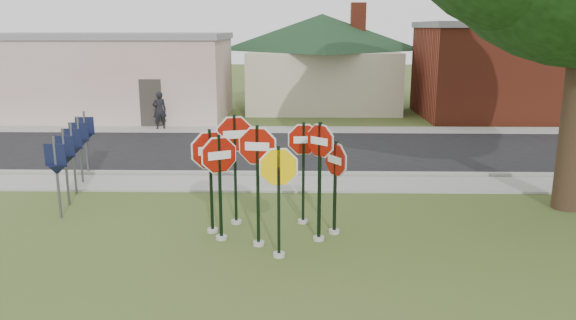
{
  "coord_description": "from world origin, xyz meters",
  "views": [
    {
      "loc": [
        0.71,
        -10.21,
        4.48
      ],
      "look_at": [
        0.48,
        2.0,
        1.58
      ],
      "focal_mm": 35.0,
      "sensor_mm": 36.0,
      "label": 1
    }
  ],
  "objects_px": {
    "stop_sign_center": "(258,168)",
    "stop_sign_yellow": "(279,188)",
    "stop_sign_left": "(220,173)",
    "pedestrian": "(160,110)"
  },
  "relations": [
    {
      "from": "stop_sign_center",
      "to": "stop_sign_yellow",
      "type": "relative_size",
      "value": 1.13
    },
    {
      "from": "stop_sign_yellow",
      "to": "stop_sign_left",
      "type": "xyz_separation_m",
      "value": [
        -1.28,
        0.91,
        0.04
      ]
    },
    {
      "from": "stop_sign_center",
      "to": "stop_sign_left",
      "type": "distance_m",
      "value": 0.91
    },
    {
      "from": "stop_sign_center",
      "to": "pedestrian",
      "type": "relative_size",
      "value": 1.62
    },
    {
      "from": "stop_sign_center",
      "to": "stop_sign_left",
      "type": "height_order",
      "value": "stop_sign_center"
    },
    {
      "from": "stop_sign_left",
      "to": "pedestrian",
      "type": "distance_m",
      "value": 13.98
    },
    {
      "from": "stop_sign_center",
      "to": "stop_sign_yellow",
      "type": "height_order",
      "value": "stop_sign_center"
    },
    {
      "from": "stop_sign_yellow",
      "to": "stop_sign_left",
      "type": "height_order",
      "value": "stop_sign_left"
    },
    {
      "from": "stop_sign_center",
      "to": "stop_sign_yellow",
      "type": "distance_m",
      "value": 0.78
    },
    {
      "from": "stop_sign_yellow",
      "to": "stop_sign_left",
      "type": "distance_m",
      "value": 1.57
    }
  ]
}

